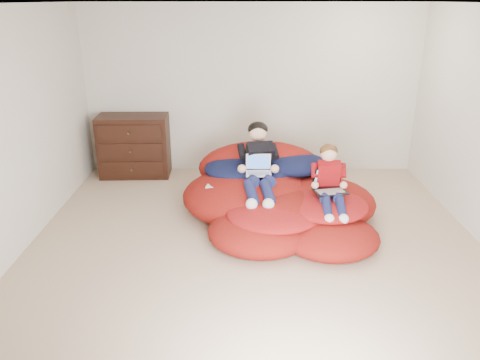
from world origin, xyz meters
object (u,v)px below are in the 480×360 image
object	(u,v)px
younger_boy	(330,179)
laptop_white	(258,168)
dresser	(134,146)
laptop_black	(329,184)
beanbag_pile	(276,198)
older_boy	(258,160)

from	to	relation	value
younger_boy	laptop_white	bearing A→B (deg)	156.41
dresser	laptop_white	bearing A→B (deg)	-38.57
dresser	laptop_black	bearing A→B (deg)	-34.37
beanbag_pile	older_boy	xyz separation A→B (m)	(-0.22, 0.13, 0.44)
older_boy	laptop_black	distance (m)	0.92
younger_boy	laptop_white	size ratio (longest dim) A/B	2.77
younger_boy	laptop_black	bearing A→B (deg)	90.00
younger_boy	beanbag_pile	bearing A→B (deg)	151.47
younger_boy	laptop_white	xyz separation A→B (m)	(-0.80, 0.35, 0.01)
dresser	laptop_white	xyz separation A→B (m)	(1.83, -1.46, 0.17)
older_boy	laptop_white	size ratio (longest dim) A/B	3.87
laptop_black	older_boy	bearing A→B (deg)	151.39
beanbag_pile	older_boy	bearing A→B (deg)	149.41
laptop_white	laptop_black	size ratio (longest dim) A/B	0.70
laptop_white	older_boy	bearing A→B (deg)	90.00
older_boy	younger_boy	world-z (taller)	older_boy
older_boy	younger_boy	xyz separation A→B (m)	(0.80, -0.45, -0.07)
beanbag_pile	laptop_black	xyz separation A→B (m)	(0.58, -0.31, 0.30)
dresser	beanbag_pile	size ratio (longest dim) A/B	0.44
dresser	older_boy	xyz separation A→B (m)	(1.83, -1.36, 0.23)
beanbag_pile	younger_boy	world-z (taller)	younger_boy
dresser	laptop_white	size ratio (longest dim) A/B	3.46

